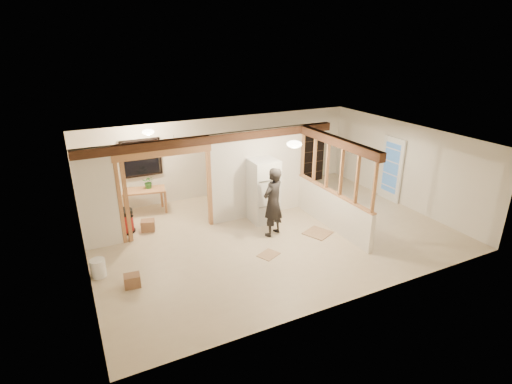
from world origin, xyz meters
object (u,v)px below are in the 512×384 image
work_table (145,201)px  shop_vac (125,221)px  refrigerator (263,191)px  bookshelf (311,157)px  woman (273,202)px

work_table → shop_vac: work_table is taller
refrigerator → bookshelf: bearing=36.3°
refrigerator → work_table: 3.50m
bookshelf → shop_vac: bearing=-168.9°
woman → bookshelf: size_ratio=1.07×
refrigerator → woman: (-0.19, -0.88, 0.03)m
refrigerator → bookshelf: size_ratio=1.04×
refrigerator → shop_vac: refrigerator is taller
shop_vac → work_table: bearing=53.5°
shop_vac → bookshelf: bookshelf is taller
shop_vac → woman: bearing=-28.1°
woman → bookshelf: 4.51m
woman → work_table: woman is taller
work_table → bookshelf: (5.92, 0.31, 0.48)m
shop_vac → bookshelf: (6.67, 1.31, 0.53)m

